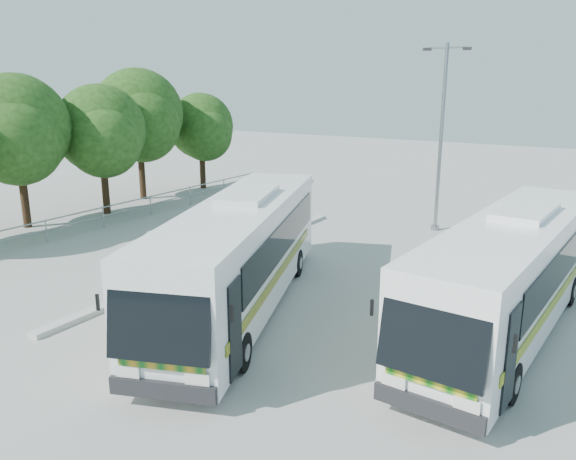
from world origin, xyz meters
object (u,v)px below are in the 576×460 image
Objects in this scene: coach_adjacent at (511,273)px; tree_far_e at (202,126)px; tree_far_b at (17,128)px; tree_far_c at (101,130)px; tree_far_d at (139,114)px; coach_main at (240,252)px; lamppost at (441,130)px.

tree_far_e is at bearing 153.24° from coach_adjacent.
tree_far_b is 1.07× the size of tree_far_c.
tree_far_c is 0.58× the size of coach_adjacent.
tree_far_c is 0.88× the size of tree_far_d.
tree_far_b reaches higher than tree_far_c.
coach_adjacent is at bearing -0.63° from tree_far_b.
coach_main is (14.45, -10.22, -3.08)m from tree_far_d.
lamppost reaches higher than tree_far_b.
tree_far_b is at bearing -91.83° from tree_far_e.
tree_far_b is 0.61× the size of coach_main.
tree_far_e reaches higher than coach_adjacent.
tree_far_b is 1.17× the size of tree_far_e.
tree_far_c is 0.56× the size of coach_main.
coach_main is 12.55m from lamppost.
tree_far_e is 20.27m from coach_main.
tree_far_e is 16.05m from lamppost.
lamppost is at bearing 121.06° from coach_adjacent.
coach_adjacent is (20.78, -12.33, -2.20)m from tree_far_e.
tree_far_c is 16.29m from lamppost.
coach_main is (13.76, -14.72, -2.15)m from tree_far_e.
lamppost reaches higher than coach_main.
tree_far_d is at bearing 173.10° from lamppost.
tree_far_b is 4.01m from tree_far_c.
tree_far_d is 0.64× the size of coach_main.
coach_main is at bearing -35.27° from tree_far_d.
tree_far_d is 0.65× the size of coach_adjacent.
tree_far_b is at bearing -87.77° from tree_far_d.
tree_far_e is 0.52× the size of coach_main.
lamppost is at bearing -9.52° from tree_far_e.
tree_far_c is at bearing -86.46° from tree_far_e.
tree_far_b is 18.76m from lamppost.
tree_far_c is 14.99m from coach_main.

